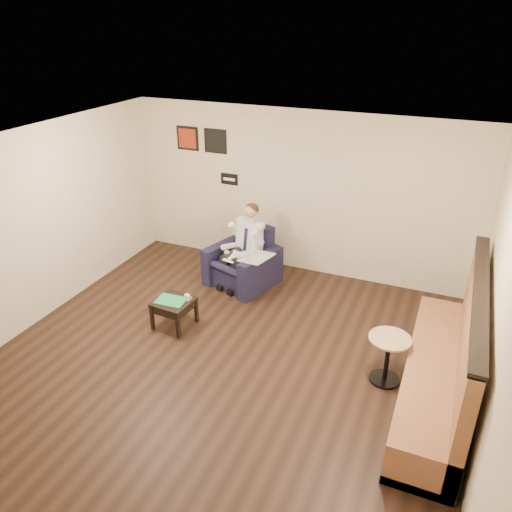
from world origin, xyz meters
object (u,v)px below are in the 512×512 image
at_px(side_table, 174,313).
at_px(armchair, 242,258).
at_px(coffee_mug, 187,297).
at_px(seated_man, 237,251).
at_px(cafe_table, 387,359).
at_px(smartphone, 182,296).
at_px(banquette, 442,345).
at_px(green_folder, 171,300).

bearing_deg(side_table, armchair, 76.10).
height_order(armchair, coffee_mug, armchair).
height_order(armchair, seated_man, seated_man).
bearing_deg(cafe_table, smartphone, 176.80).
xyz_separation_m(seated_man, cafe_table, (2.71, -1.46, -0.33)).
relative_size(coffee_mug, cafe_table, 0.14).
xyz_separation_m(side_table, smartphone, (0.06, 0.15, 0.21)).
relative_size(armchair, cafe_table, 1.54).
xyz_separation_m(coffee_mug, smartphone, (-0.12, 0.05, -0.04)).
relative_size(seated_man, cafe_table, 2.04).
bearing_deg(armchair, banquette, -10.61).
bearing_deg(seated_man, cafe_table, -11.80).
relative_size(seated_man, banquette, 0.44).
distance_m(green_folder, banquette, 3.68).
distance_m(seated_man, smartphone, 1.35).
relative_size(seated_man, side_table, 2.53).
bearing_deg(smartphone, seated_man, 92.14).
distance_m(armchair, banquette, 3.67).
xyz_separation_m(armchair, green_folder, (-0.42, -1.57, -0.05)).
bearing_deg(banquette, side_table, 178.27).
distance_m(seated_man, green_folder, 1.52).
relative_size(side_table, banquette, 0.17).
relative_size(smartphone, banquette, 0.04).
bearing_deg(banquette, smartphone, 175.92).
height_order(green_folder, banquette, banquette).
bearing_deg(green_folder, armchair, 75.22).
relative_size(seated_man, green_folder, 3.09).
bearing_deg(side_table, green_folder, -151.13).
height_order(green_folder, cafe_table, cafe_table).
height_order(armchair, cafe_table, armchair).
height_order(armchair, green_folder, armchair).
xyz_separation_m(green_folder, smartphone, (0.09, 0.16, -0.00)).
bearing_deg(seated_man, coffee_mug, -80.80).
xyz_separation_m(smartphone, cafe_table, (3.00, -0.17, -0.11)).
bearing_deg(armchair, side_table, -87.36).
distance_m(smartphone, cafe_table, 3.01).
xyz_separation_m(armchair, banquette, (3.25, -1.67, 0.28)).
xyz_separation_m(seated_man, banquette, (3.29, -1.55, 0.11)).
relative_size(side_table, green_folder, 1.22).
bearing_deg(cafe_table, side_table, 179.58).
distance_m(side_table, smartphone, 0.27).
bearing_deg(cafe_table, green_folder, 179.89).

